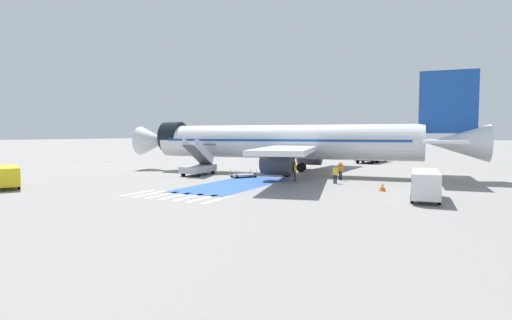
# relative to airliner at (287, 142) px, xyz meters

# --- Properties ---
(ground_plane) EXTENTS (600.00, 600.00, 0.00)m
(ground_plane) POSITION_rel_airliner_xyz_m (-0.48, -0.76, -3.63)
(ground_plane) COLOR gray
(apron_leadline_yellow) EXTENTS (73.71, 7.66, 0.01)m
(apron_leadline_yellow) POSITION_rel_airliner_xyz_m (-0.65, -0.07, -3.63)
(apron_leadline_yellow) COLOR gold
(apron_leadline_yellow) RESTS_ON ground_plane
(apron_stand_patch_blue) EXTENTS (5.60, 13.74, 0.01)m
(apron_stand_patch_blue) POSITION_rel_airliner_xyz_m (-0.65, -10.82, -3.63)
(apron_stand_patch_blue) COLOR #2856A8
(apron_stand_patch_blue) RESTS_ON ground_plane
(apron_walkway_bar_0) EXTENTS (0.44, 3.60, 0.01)m
(apron_walkway_bar_0) POSITION_rel_airliner_xyz_m (-4.85, -18.66, -3.63)
(apron_walkway_bar_0) COLOR silver
(apron_walkway_bar_0) RESTS_ON ground_plane
(apron_walkway_bar_1) EXTENTS (0.44, 3.60, 0.01)m
(apron_walkway_bar_1) POSITION_rel_airliner_xyz_m (-3.65, -18.66, -3.63)
(apron_walkway_bar_1) COLOR silver
(apron_walkway_bar_1) RESTS_ON ground_plane
(apron_walkway_bar_2) EXTENTS (0.44, 3.60, 0.01)m
(apron_walkway_bar_2) POSITION_rel_airliner_xyz_m (-2.45, -18.66, -3.63)
(apron_walkway_bar_2) COLOR silver
(apron_walkway_bar_2) RESTS_ON ground_plane
(apron_walkway_bar_3) EXTENTS (0.44, 3.60, 0.01)m
(apron_walkway_bar_3) POSITION_rel_airliner_xyz_m (-1.25, -18.66, -3.63)
(apron_walkway_bar_3) COLOR silver
(apron_walkway_bar_3) RESTS_ON ground_plane
(apron_walkway_bar_4) EXTENTS (0.44, 3.60, 0.01)m
(apron_walkway_bar_4) POSITION_rel_airliner_xyz_m (-0.05, -18.66, -3.63)
(apron_walkway_bar_4) COLOR silver
(apron_walkway_bar_4) RESTS_ON ground_plane
(apron_walkway_bar_5) EXTENTS (0.44, 3.60, 0.01)m
(apron_walkway_bar_5) POSITION_rel_airliner_xyz_m (1.15, -18.66, -3.63)
(apron_walkway_bar_5) COLOR silver
(apron_walkway_bar_5) RESTS_ON ground_plane
(apron_walkway_bar_6) EXTENTS (0.44, 3.60, 0.01)m
(apron_walkway_bar_6) POSITION_rel_airliner_xyz_m (2.35, -18.66, -3.63)
(apron_walkway_bar_6) COLOR silver
(apron_walkway_bar_6) RESTS_ON ground_plane
(airliner) EXTENTS (40.12, 31.96, 10.78)m
(airliner) POSITION_rel_airliner_xyz_m (0.00, 0.00, 0.00)
(airliner) COLOR silver
(airliner) RESTS_ON ground_plane
(boarding_stairs_forward) EXTENTS (2.67, 5.40, 4.22)m
(boarding_stairs_forward) POSITION_rel_airliner_xyz_m (-8.43, -5.33, -2.62)
(boarding_stairs_forward) COLOR #ADB2BA
(boarding_stairs_forward) RESTS_ON ground_plane
(fuel_tanker) EXTENTS (3.77, 9.24, 3.49)m
(fuel_tanker) POSITION_rel_airliner_xyz_m (5.11, 23.45, -1.87)
(fuel_tanker) COLOR #38383D
(fuel_tanker) RESTS_ON ground_plane
(service_van_0) EXTENTS (5.66, 4.34, 1.81)m
(service_van_0) POSITION_rel_airliner_xyz_m (-16.95, -21.54, -2.53)
(service_van_0) COLOR yellow
(service_van_0) RESTS_ON ground_plane
(service_van_1) EXTENTS (2.23, 5.63, 2.01)m
(service_van_1) POSITION_rel_airliner_xyz_m (15.25, -12.41, -2.42)
(service_van_1) COLOR silver
(service_van_1) RESTS_ON ground_plane
(baggage_cart) EXTENTS (2.76, 2.98, 0.87)m
(baggage_cart) POSITION_rel_airliner_xyz_m (-2.85, -5.17, -3.38)
(baggage_cart) COLOR gray
(baggage_cart) RESTS_ON ground_plane
(ground_crew_0) EXTENTS (0.43, 0.49, 1.86)m
(ground_crew_0) POSITION_rel_airliner_xyz_m (3.26, -6.06, -2.55)
(ground_crew_0) COLOR #2D2D33
(ground_crew_0) RESTS_ON ground_plane
(ground_crew_1) EXTENTS (0.48, 0.36, 1.64)m
(ground_crew_1) POSITION_rel_airliner_xyz_m (7.22, -6.07, -2.70)
(ground_crew_1) COLOR #191E38
(ground_crew_1) RESTS_ON ground_plane
(ground_crew_2) EXTENTS (0.47, 0.32, 1.81)m
(ground_crew_2) POSITION_rel_airliner_xyz_m (6.95, -3.12, -2.58)
(ground_crew_2) COLOR #191E38
(ground_crew_2) RESTS_ON ground_plane
(traffic_cone_0) EXTENTS (0.57, 0.57, 0.64)m
(traffic_cone_0) POSITION_rel_airliner_xyz_m (11.91, -9.18, -3.31)
(traffic_cone_0) COLOR orange
(traffic_cone_0) RESTS_ON ground_plane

